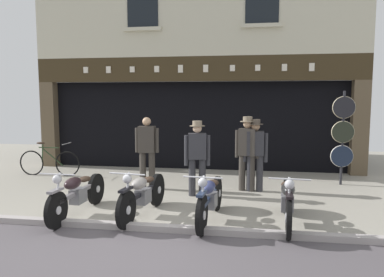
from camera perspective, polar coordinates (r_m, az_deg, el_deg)
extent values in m
cube|color=gray|center=(10.74, 0.28, -5.27)|extent=(21.58, 10.00, 0.08)
cube|color=#AAA19F|center=(6.08, -6.93, -13.93)|extent=(21.58, 0.16, 0.18)
cube|color=black|center=(12.83, 1.83, 2.64)|extent=(8.81, 4.00, 2.60)
cube|color=brown|center=(12.27, -21.19, 2.06)|extent=(0.44, 0.36, 2.60)
cube|color=brown|center=(11.03, 24.61, 1.49)|extent=(0.44, 0.36, 2.60)
cube|color=black|center=(11.09, 0.71, 2.76)|extent=(8.43, 0.03, 2.18)
cube|color=#362A17|center=(10.68, 0.38, 10.78)|extent=(9.58, 0.24, 0.70)
cube|color=silver|center=(11.49, -16.22, 10.22)|extent=(0.14, 0.03, 0.18)
cube|color=silver|center=(11.21, -12.89, 10.41)|extent=(0.14, 0.03, 0.19)
cube|color=silver|center=(10.97, -9.30, 10.58)|extent=(0.14, 0.03, 0.17)
cube|color=silver|center=(10.76, -5.52, 10.72)|extent=(0.14, 0.03, 0.18)
cube|color=silver|center=(10.61, -1.81, 10.81)|extent=(0.14, 0.03, 0.22)
cube|color=silver|center=(10.50, 2.14, 10.86)|extent=(0.14, 0.03, 0.21)
cube|color=silver|center=(10.44, 6.32, 10.85)|extent=(0.14, 0.03, 0.17)
cube|color=silver|center=(10.43, 10.20, 10.80)|extent=(0.14, 0.03, 0.17)
cube|color=silver|center=(10.47, 14.20, 10.69)|extent=(0.14, 0.03, 0.19)
cube|color=silver|center=(10.56, 18.16, 10.53)|extent=(0.14, 0.03, 0.21)
cube|color=beige|center=(11.06, 0.46, 20.25)|extent=(9.58, 0.40, 2.96)
cube|color=black|center=(11.16, -7.72, 20.06)|extent=(0.90, 0.02, 1.30)
cube|color=beige|center=(10.98, -7.72, 16.56)|extent=(1.10, 0.12, 0.10)
cube|color=beige|center=(10.55, 10.81, 16.93)|extent=(1.10, 0.12, 0.10)
cylinder|color=black|center=(6.41, -20.39, -10.44)|extent=(0.09, 0.61, 0.61)
cylinder|color=silver|center=(6.41, -20.39, -10.44)|extent=(0.10, 0.14, 0.13)
cylinder|color=black|center=(7.62, -14.74, -7.60)|extent=(0.10, 0.61, 0.61)
cylinder|color=silver|center=(7.62, -14.74, -7.60)|extent=(0.11, 0.14, 0.13)
cube|color=gray|center=(6.98, -17.34, -7.96)|extent=(0.12, 1.32, 0.07)
cube|color=slate|center=(6.99, -17.32, -8.51)|extent=(0.21, 0.33, 0.26)
ellipsoid|color=black|center=(6.78, -18.09, -6.65)|extent=(0.24, 0.47, 0.20)
ellipsoid|color=#38281E|center=(7.16, -16.40, -6.09)|extent=(0.21, 0.31, 0.10)
cube|color=gray|center=(6.33, -20.50, -7.61)|extent=(0.11, 0.36, 0.04)
sphere|color=silver|center=(6.34, -20.28, -5.96)|extent=(0.15, 0.15, 0.15)
cylinder|color=silver|center=(6.32, -20.30, -5.25)|extent=(0.62, 0.05, 0.02)
cylinder|color=silver|center=(6.37, -20.30, -7.84)|extent=(0.05, 0.27, 0.61)
cylinder|color=black|center=(6.10, -10.23, -10.90)|extent=(0.15, 0.64, 0.63)
cylinder|color=silver|center=(6.10, -10.23, -10.90)|extent=(0.12, 0.15, 0.14)
cylinder|color=black|center=(7.31, -5.45, -7.95)|extent=(0.16, 0.64, 0.63)
cylinder|color=silver|center=(7.31, -5.45, -7.95)|extent=(0.13, 0.15, 0.14)
cube|color=black|center=(6.66, -7.63, -8.30)|extent=(0.22, 1.26, 0.07)
cube|color=slate|center=(6.68, -7.62, -8.89)|extent=(0.24, 0.34, 0.26)
ellipsoid|color=#9A938E|center=(6.47, -8.24, -6.93)|extent=(0.27, 0.48, 0.20)
ellipsoid|color=#38281E|center=(6.84, -6.82, -6.36)|extent=(0.23, 0.32, 0.10)
cube|color=black|center=(6.01, -10.29, -7.84)|extent=(0.14, 0.37, 0.04)
sphere|color=silver|center=(6.02, -10.07, -6.20)|extent=(0.15, 0.15, 0.15)
cylinder|color=silver|center=(6.01, -10.08, -5.45)|extent=(0.62, 0.10, 0.02)
cylinder|color=silver|center=(6.05, -10.11, -8.18)|extent=(0.06, 0.23, 0.62)
cylinder|color=black|center=(5.75, 1.53, -11.86)|extent=(0.13, 0.64, 0.64)
cylinder|color=silver|center=(5.75, 1.53, -11.86)|extent=(0.11, 0.15, 0.14)
cylinder|color=black|center=(7.02, 3.95, -8.50)|extent=(0.14, 0.64, 0.64)
cylinder|color=silver|center=(7.02, 3.95, -8.50)|extent=(0.12, 0.15, 0.14)
cube|color=#24314B|center=(6.35, 2.87, -8.97)|extent=(0.18, 1.25, 0.07)
cube|color=slate|center=(6.36, 2.87, -9.58)|extent=(0.23, 0.34, 0.26)
ellipsoid|color=navy|center=(6.14, 2.58, -7.56)|extent=(0.26, 0.48, 0.20)
ellipsoid|color=#38281E|center=(6.53, 3.30, -6.90)|extent=(0.23, 0.32, 0.10)
cube|color=#24314B|center=(5.65, 1.54, -8.59)|extent=(0.13, 0.37, 0.04)
sphere|color=silver|center=(5.67, 1.67, -6.86)|extent=(0.15, 0.15, 0.15)
cylinder|color=silver|center=(5.65, 1.68, -6.07)|extent=(0.62, 0.08, 0.02)
cylinder|color=silver|center=(5.70, 1.62, -8.96)|extent=(0.06, 0.25, 0.62)
cylinder|color=black|center=(5.78, 14.83, -11.87)|extent=(0.11, 0.65, 0.65)
cylinder|color=silver|center=(5.78, 14.83, -11.87)|extent=(0.11, 0.15, 0.14)
cylinder|color=black|center=(7.04, 14.42, -8.59)|extent=(0.12, 0.65, 0.65)
cylinder|color=silver|center=(7.04, 14.42, -8.59)|extent=(0.12, 0.15, 0.14)
cube|color=black|center=(6.38, 14.63, -9.03)|extent=(0.15, 1.21, 0.07)
cube|color=slate|center=(6.40, 14.62, -9.64)|extent=(0.22, 0.33, 0.26)
ellipsoid|color=black|center=(6.18, 14.74, -7.62)|extent=(0.25, 0.47, 0.20)
ellipsoid|color=#38281E|center=(6.56, 14.60, -6.98)|extent=(0.22, 0.31, 0.10)
cube|color=black|center=(5.69, 14.93, -8.56)|extent=(0.12, 0.37, 0.04)
sphere|color=silver|center=(5.71, 14.95, -6.91)|extent=(0.15, 0.15, 0.15)
cylinder|color=silver|center=(5.69, 14.97, -6.12)|extent=(0.62, 0.06, 0.02)
cylinder|color=silver|center=(5.74, 14.90, -8.99)|extent=(0.05, 0.28, 0.61)
cylinder|color=#38332D|center=(8.63, -6.27, -4.93)|extent=(0.15, 0.15, 0.88)
cylinder|color=#38332D|center=(8.68, -7.68, -4.87)|extent=(0.15, 0.15, 0.88)
cube|color=#38332D|center=(8.55, -7.04, -0.13)|extent=(0.39, 0.23, 0.61)
cube|color=white|center=(8.65, -6.86, 0.43)|extent=(0.14, 0.02, 0.34)
cube|color=black|center=(8.66, -6.83, 0.36)|extent=(0.05, 0.01, 0.32)
cylinder|color=#38332D|center=(8.49, -5.50, -0.29)|extent=(0.09, 0.09, 0.57)
cylinder|color=#38332D|center=(8.61, -8.55, -0.24)|extent=(0.09, 0.09, 0.57)
sphere|color=tan|center=(8.51, -7.08, 2.64)|extent=(0.20, 0.20, 0.20)
cylinder|color=#2D2D33|center=(7.98, 1.61, -6.00)|extent=(0.15, 0.15, 0.83)
cylinder|color=#2D2D33|center=(7.97, 0.02, -6.00)|extent=(0.15, 0.15, 0.83)
cube|color=#2D2D33|center=(7.86, 0.82, -1.21)|extent=(0.41, 0.28, 0.56)
cube|color=silver|center=(7.96, 0.80, -0.63)|extent=(0.14, 0.04, 0.31)
cube|color=black|center=(7.98, 0.79, -0.70)|extent=(0.05, 0.02, 0.29)
cylinder|color=#2D2D33|center=(7.88, 2.53, -1.86)|extent=(0.09, 0.09, 0.66)
cylinder|color=#2D2D33|center=(7.87, -0.89, -1.87)|extent=(0.09, 0.09, 0.66)
sphere|color=beige|center=(7.82, 0.82, 1.59)|extent=(0.19, 0.19, 0.19)
cylinder|color=#7F705B|center=(7.81, 0.83, 1.98)|extent=(0.33, 0.33, 0.01)
cylinder|color=#7F705B|center=(7.81, 0.83, 2.38)|extent=(0.20, 0.20, 0.11)
cylinder|color=#2D2D33|center=(8.47, 10.50, -5.31)|extent=(0.15, 0.15, 0.84)
cylinder|color=#2D2D33|center=(8.47, 9.00, -5.29)|extent=(0.15, 0.15, 0.84)
cube|color=#2D2D33|center=(8.36, 9.83, -0.75)|extent=(0.38, 0.22, 0.55)
cube|color=silver|center=(8.47, 9.83, -0.21)|extent=(0.14, 0.02, 0.31)
cube|color=navy|center=(8.48, 9.83, -0.28)|extent=(0.05, 0.01, 0.29)
cylinder|color=#2D2D33|center=(8.38, 11.43, -1.41)|extent=(0.09, 0.09, 0.66)
cylinder|color=#2D2D33|center=(8.37, 8.21, -1.36)|extent=(0.09, 0.09, 0.66)
sphere|color=#9E7A5B|center=(8.32, 9.88, 1.87)|extent=(0.19, 0.19, 0.19)
cylinder|color=#4C4238|center=(8.32, 9.89, 2.23)|extent=(0.33, 0.33, 0.01)
cylinder|color=#4C4238|center=(8.32, 9.90, 2.60)|extent=(0.20, 0.20, 0.11)
cylinder|color=#38332D|center=(8.46, 9.27, -5.34)|extent=(0.15, 0.15, 0.83)
cylinder|color=#38332D|center=(8.51, 7.81, -5.26)|extent=(0.15, 0.15, 0.83)
cube|color=#38332D|center=(8.37, 8.61, -0.58)|extent=(0.42, 0.29, 0.61)
cube|color=silver|center=(8.48, 8.79, 0.00)|extent=(0.14, 0.05, 0.34)
cube|color=brown|center=(8.49, 8.80, -0.07)|extent=(0.05, 0.02, 0.32)
cylinder|color=#38332D|center=(8.33, 10.19, -0.96)|extent=(0.09, 0.09, 0.63)
cylinder|color=#38332D|center=(8.43, 7.05, -0.82)|extent=(0.09, 0.09, 0.63)
sphere|color=tan|center=(8.33, 8.66, 2.27)|extent=(0.20, 0.20, 0.20)
cylinder|color=#7F705B|center=(8.33, 8.67, 2.64)|extent=(0.34, 0.34, 0.01)
cylinder|color=#7F705B|center=(8.33, 8.67, 3.02)|extent=(0.21, 0.21, 0.11)
cylinder|color=#232328|center=(9.59, 22.40, 0.03)|extent=(0.06, 0.06, 2.29)
cylinder|color=black|center=(9.53, 22.62, 4.50)|extent=(0.51, 0.03, 0.51)
torus|color=beige|center=(9.54, 22.60, 4.50)|extent=(0.54, 0.04, 0.54)
cylinder|color=#23281E|center=(9.56, 22.47, 0.94)|extent=(0.51, 0.03, 0.51)
torus|color=beige|center=(9.58, 22.45, 0.95)|extent=(0.54, 0.04, 0.54)
cylinder|color=#192338|center=(9.63, 22.32, -2.57)|extent=(0.51, 0.03, 0.51)
torus|color=silver|center=(9.64, 22.30, -2.56)|extent=(0.54, 0.04, 0.54)
cube|color=beige|center=(11.18, -5.77, 4.14)|extent=(0.83, 0.02, 0.92)
cube|color=#1E3323|center=(11.16, -5.81, 5.97)|extent=(0.83, 0.01, 0.20)
cube|color=beige|center=(11.53, -11.34, 4.08)|extent=(0.79, 0.02, 1.11)
cube|color=#232328|center=(11.51, -11.42, 6.34)|extent=(0.79, 0.01, 0.20)
torus|color=black|center=(10.56, -18.84, -3.77)|extent=(0.70, 0.05, 0.70)
torus|color=black|center=(11.06, -23.71, -3.51)|extent=(0.70, 0.05, 0.70)
cylinder|color=#23381E|center=(10.72, -20.88, -2.72)|extent=(0.59, 0.04, 0.48)
cylinder|color=#23381E|center=(10.74, -21.42, -1.32)|extent=(0.58, 0.04, 0.03)
cylinder|color=#23381E|center=(10.85, -22.26, -2.03)|extent=(0.08, 0.03, 0.52)
ellipsoid|color=#332319|center=(10.84, -22.51, -0.66)|extent=(0.24, 0.12, 0.06)
cylinder|color=silver|center=(10.48, -18.95, -0.75)|extent=(0.03, 0.50, 0.02)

